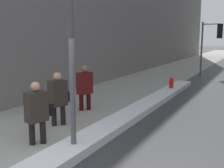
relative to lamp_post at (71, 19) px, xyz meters
The scene contains 8 objects.
sidewalk_slab 14.47m from the lamp_post, 98.99° to the left, with size 4.00×80.00×0.01m.
snow_bank_curb 5.04m from the lamp_post, 89.84° to the left, with size 0.76×11.95×0.21m.
lamp_post is the anchor object (origin of this frame).
traffic_light_near 14.23m from the lamp_post, 86.71° to the left, with size 1.31×0.34×3.50m.
pedestrian_with_shoulder_bag 2.32m from the lamp_post, behind, with size 0.41×0.73×1.51m.
pedestrian_trailing 2.91m from the lamp_post, 137.03° to the left, with size 0.42×0.74×1.55m.
pedestrian_in_glasses 4.16m from the lamp_post, 119.08° to the left, with size 0.43×0.58×1.58m.
fire_hydrant 8.13m from the lamp_post, 89.96° to the left, with size 0.20×0.20×0.70m.
Camera 1 is at (3.69, -3.83, 2.53)m, focal length 45.00 mm.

